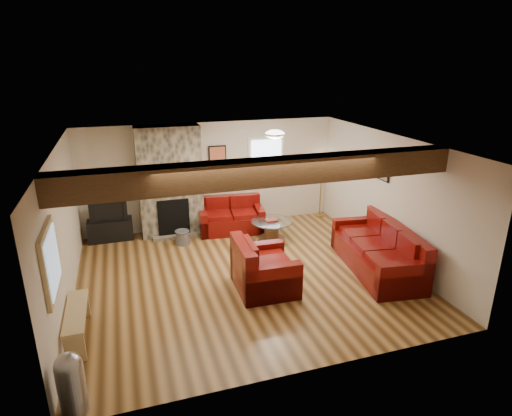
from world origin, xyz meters
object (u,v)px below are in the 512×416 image
Objects in this scene: tv_cabinet at (111,230)px; floor_lamp at (322,164)px; loveseat at (231,215)px; armchair_red at (265,265)px; sofa_three at (377,248)px; television at (108,210)px; coffee_table at (271,230)px.

floor_lamp is (5.16, 0.02, 1.14)m from tv_cabinet.
armchair_red is (-0.12, -2.78, 0.06)m from loveseat.
sofa_three is 5.74m from tv_cabinet.
tv_cabinet is 0.60× the size of floor_lamp.
sofa_three is 5.74m from television.
sofa_three is at bearing -54.00° from coffee_table.
sofa_three is at bearing -32.11° from television.
floor_lamp is at bearing 14.28° from loveseat.
coffee_table is (0.73, -0.78, -0.17)m from loveseat.
coffee_table is 2.35m from floor_lamp.
loveseat is at bearing -6.32° from television.
television is at bearing 0.00° from tv_cabinet.
television is (-3.43, 1.08, 0.49)m from coffee_table.
floor_lamp is (5.16, 0.02, 0.67)m from television.
loveseat is 1.86× the size of television.
loveseat is at bearing -133.97° from sofa_three.
loveseat is 1.08m from coffee_table.
television is at bearing -179.48° from loveseat.
armchair_red reaches higher than sofa_three.
loveseat is at bearing -172.56° from floor_lamp.
armchair_red is (-2.27, -0.03, 0.01)m from sofa_three.
tv_cabinet is (-3.43, 1.08, 0.02)m from coffee_table.
floor_lamp reaches higher than tv_cabinet.
armchair_red is at bearing -49.97° from television.
coffee_table is at bearing -40.42° from loveseat.
sofa_three is at bearing -87.40° from armchair_red.
coffee_table is at bearing -17.54° from tv_cabinet.
sofa_three is 2.07× the size of armchair_red.
loveseat is 1.31× the size of armchair_red.
sofa_three is 2.27m from armchair_red.
loveseat is at bearing -6.32° from tv_cabinet.
coffee_table is (-1.43, 1.96, -0.22)m from sofa_three.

